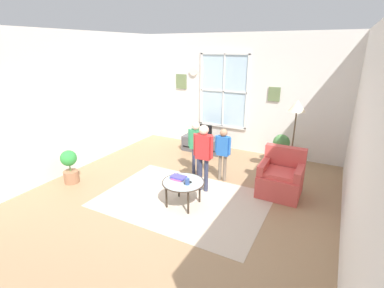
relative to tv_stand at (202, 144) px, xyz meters
name	(u,v)px	position (x,y,z in m)	size (l,w,h in m)	color
ground_plane	(174,201)	(0.66, -2.54, -0.21)	(6.02, 6.88, 0.02)	#9E7A56
back_wall	(236,94)	(0.65, 0.65, 1.30)	(5.42, 0.17, 3.00)	silver
side_wall_left	(59,106)	(-2.11, -2.54, 1.30)	(0.12, 6.28, 3.00)	silver
side_wall_right	(366,148)	(3.43, -2.54, 1.30)	(0.12, 6.28, 3.00)	silver
area_rug	(183,200)	(0.79, -2.44, -0.20)	(2.98, 2.05, 0.01)	#C6B29E
tv_stand	(202,144)	(0.00, 0.00, 0.00)	(1.06, 0.42, 0.40)	#4C4C51
television	(203,131)	(0.00, 0.00, 0.38)	(0.52, 0.08, 0.35)	#4C4C4C
armchair	(281,178)	(2.30, -1.36, 0.13)	(0.76, 0.74, 0.87)	#D14C47
coffee_table	(183,183)	(0.88, -2.58, 0.22)	(0.75, 0.75, 0.46)	#99B2B7
book_stack	(178,178)	(0.75, -2.53, 0.28)	(0.26, 0.18, 0.06)	#C4548F
cup	(187,182)	(0.99, -2.63, 0.31)	(0.08, 0.08, 0.11)	#334C8C
remote_near_books	(188,183)	(0.98, -2.59, 0.26)	(0.04, 0.14, 0.02)	black
person_blue_shirt	(223,149)	(1.12, -1.35, 0.50)	(0.34, 0.15, 1.12)	#726656
person_green_shirt	(196,142)	(0.49, -1.34, 0.54)	(0.35, 0.16, 1.18)	#333851
person_red_shirt	(204,151)	(0.95, -1.94, 0.63)	(0.40, 0.18, 1.32)	#333851
potted_plant_by_window	(281,148)	(2.01, 0.05, 0.23)	(0.38, 0.38, 0.75)	#9E6B4C
potted_plant_corner	(70,166)	(-1.60, -2.90, 0.17)	(0.32, 0.32, 0.70)	#9E6B4C
floor_lamp	(296,114)	(2.36, -0.75, 1.23)	(0.32, 0.32, 1.71)	black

